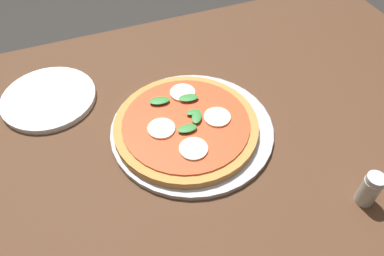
{
  "coord_description": "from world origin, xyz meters",
  "views": [
    {
      "loc": [
        -0.23,
        -0.52,
        1.34
      ],
      "look_at": [
        -0.02,
        0.01,
        0.72
      ],
      "focal_mm": 35.35,
      "sensor_mm": 36.0,
      "label": 1
    }
  ],
  "objects_px": {
    "dining_table": "(201,155)",
    "serving_tray": "(192,129)",
    "pepper_shaker": "(370,189)",
    "plate_white": "(49,98)",
    "pizza": "(186,125)"
  },
  "relations": [
    {
      "from": "dining_table",
      "to": "serving_tray",
      "type": "height_order",
      "value": "serving_tray"
    },
    {
      "from": "serving_tray",
      "to": "pepper_shaker",
      "type": "height_order",
      "value": "pepper_shaker"
    },
    {
      "from": "plate_white",
      "to": "pepper_shaker",
      "type": "xyz_separation_m",
      "value": [
        0.53,
        -0.5,
        0.03
      ]
    },
    {
      "from": "dining_table",
      "to": "pizza",
      "type": "bearing_deg",
      "value": 169.06
    },
    {
      "from": "pizza",
      "to": "plate_white",
      "type": "xyz_separation_m",
      "value": [
        -0.27,
        0.22,
        -0.02
      ]
    },
    {
      "from": "serving_tray",
      "to": "pepper_shaker",
      "type": "relative_size",
      "value": 4.8
    },
    {
      "from": "dining_table",
      "to": "pepper_shaker",
      "type": "xyz_separation_m",
      "value": [
        0.22,
        -0.28,
        0.13
      ]
    },
    {
      "from": "pepper_shaker",
      "to": "plate_white",
      "type": "bearing_deg",
      "value": 136.37
    },
    {
      "from": "pizza",
      "to": "plate_white",
      "type": "bearing_deg",
      "value": 141.38
    },
    {
      "from": "serving_tray",
      "to": "pizza",
      "type": "relative_size",
      "value": 1.14
    },
    {
      "from": "serving_tray",
      "to": "dining_table",
      "type": "bearing_deg",
      "value": -15.95
    },
    {
      "from": "plate_white",
      "to": "pepper_shaker",
      "type": "bearing_deg",
      "value": -43.63
    },
    {
      "from": "serving_tray",
      "to": "pizza",
      "type": "height_order",
      "value": "pizza"
    },
    {
      "from": "serving_tray",
      "to": "pizza",
      "type": "xyz_separation_m",
      "value": [
        -0.01,
        0.0,
        0.02
      ]
    },
    {
      "from": "dining_table",
      "to": "pizza",
      "type": "xyz_separation_m",
      "value": [
        -0.04,
        0.01,
        0.11
      ]
    }
  ]
}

